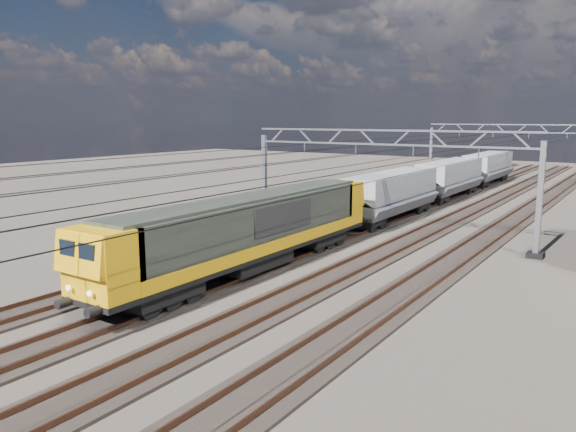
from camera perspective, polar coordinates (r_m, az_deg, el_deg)
The scene contains 12 objects.
ground at distance 34.07m, azimuth 6.67°, elevation -3.43°, with size 160.00×160.00×0.00m, color black.
track_outer_west at distance 37.07m, azimuth -1.62°, elevation -2.15°, with size 2.60×140.00×0.30m.
track_loco at distance 34.97m, azimuth 3.75°, elevation -2.91°, with size 2.60×140.00×0.30m.
track_inner_east at distance 33.22m, azimuth 9.75°, elevation -3.72°, with size 2.60×140.00×0.30m.
track_outer_east at distance 31.88m, azimuth 16.35°, elevation -4.57°, with size 2.60×140.00×0.30m.
catenary_gantry_mid at distance 36.98m, azimuth 9.61°, elevation 3.70°, with size 19.90×0.90×7.11m.
catenary_gantry_far at distance 71.29m, azimuth 21.58°, elevation 6.10°, with size 19.90×0.90×7.11m.
overhead_wires at distance 40.51m, azimuth 12.01°, elevation 6.78°, with size 12.03×140.00×0.53m.
locomotive at distance 28.39m, azimuth -3.75°, elevation -1.28°, with size 2.76×21.10×3.62m.
hopper_wagon_lead at distance 43.63m, azimuth 10.49°, elevation 2.40°, with size 3.38×13.00×3.25m.
hopper_wagon_mid at distance 56.89m, azimuth 16.15°, elevation 3.91°, with size 3.38×13.00×3.25m.
hopper_wagon_third at distance 70.51m, azimuth 19.66°, elevation 4.82°, with size 3.38×13.00×3.25m.
Camera 1 is at (14.92, -29.60, 7.85)m, focal length 35.00 mm.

